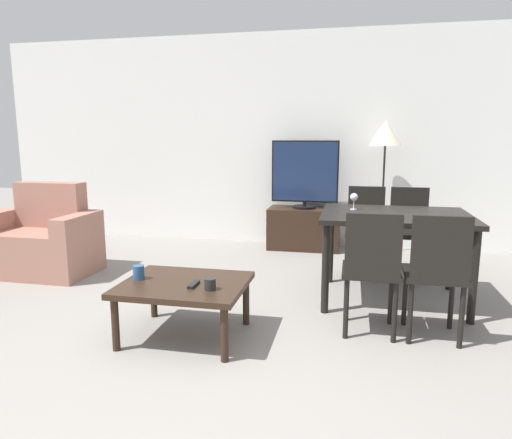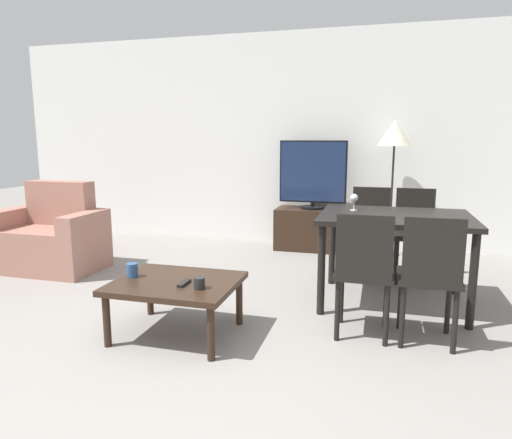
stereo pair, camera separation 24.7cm
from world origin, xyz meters
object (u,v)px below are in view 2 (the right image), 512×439
dining_chair_near_right (430,273)px  dining_chair_far (415,229)px  tv (313,175)px  floor_lamp (395,138)px  coffee_table (176,287)px  dining_chair_far_left (370,227)px  armchair (50,239)px  remote_primary (184,283)px  tv_stand (312,229)px  wine_glass_left (354,199)px  dining_chair_near (364,268)px  cup_white_near (132,270)px  dining_table (395,226)px  cup_colored_far (199,283)px

dining_chair_near_right → dining_chair_far: bearing=90.0°
tv → floor_lamp: bearing=-2.1°
coffee_table → dining_chair_far_left: 2.23m
armchair → floor_lamp: 3.97m
remote_primary → tv_stand: bearing=81.1°
remote_primary → wine_glass_left: wine_glass_left is taller
dining_chair_far → dining_chair_near: bearing=-105.4°
tv_stand → remote_primary: tv_stand is taller
dining_chair_near_right → dining_chair_far_left: 1.59m
coffee_table → dining_chair_near_right: (1.69, 0.29, 0.15)m
dining_chair_far_left → remote_primary: bearing=-121.8°
tv → cup_white_near: size_ratio=8.44×
coffee_table → dining_table: 1.85m
dining_chair_far_left → cup_colored_far: (-1.04, -1.95, -0.07)m
dining_chair_near → remote_primary: size_ratio=5.94×
wine_glass_left → cup_colored_far: bearing=-124.8°
remote_primary → cup_colored_far: bearing=-22.0°
dining_chair_near_right → dining_chair_far_left: bearing=105.4°
dining_chair_far → floor_lamp: size_ratio=0.56×
dining_chair_far → dining_chair_near_right: bearing=-90.0°
tv → dining_chair_near: (0.73, -2.50, -0.43)m
tv → remote_primary: 2.94m
dining_chair_far → cup_colored_far: bearing=-126.9°
armchair → tv: size_ratio=1.31×
tv_stand → cup_colored_far: (-0.31, -2.91, 0.18)m
tv_stand → dining_table: (0.94, -1.73, 0.41)m
armchair → tv_stand: 3.02m
coffee_table → floor_lamp: 3.29m
dining_chair_far → floor_lamp: 1.29m
dining_chair_near → dining_chair_far_left: bearing=90.0°
cup_white_near → armchair: bearing=144.7°
floor_lamp → dining_chair_far_left: bearing=-102.9°
floor_lamp → remote_primary: bearing=-116.1°
dining_table → cup_colored_far: 1.73m
armchair → cup_colored_far: 2.59m
dining_chair_near → dining_chair_far: (0.42, 1.54, 0.00)m
floor_lamp → cup_white_near: bearing=-123.3°
floor_lamp → dining_chair_near: bearing=-94.9°
tv_stand → remote_primary: bearing=-98.9°
coffee_table → remote_primary: 0.13m
coffee_table → dining_chair_far: (1.69, 1.83, 0.15)m
armchair → coffee_table: armchair is taller
armchair → dining_chair_near: armchair is taller
armchair → dining_chair_near: (3.27, -0.89, 0.18)m
armchair → coffee_table: (2.01, -1.18, 0.02)m
tv_stand → coffee_table: bearing=-100.9°
coffee_table → cup_colored_far: size_ratio=10.95×
tv → dining_chair_near: bearing=-73.8°
remote_primary → dining_chair_far: bearing=49.9°
armchair → cup_colored_far: armchair is taller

